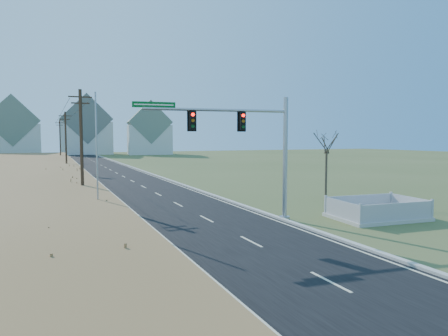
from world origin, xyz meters
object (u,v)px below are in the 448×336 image
traffic_signal_mast (257,146)px  bare_tree (327,141)px  fence_enclosure (377,214)px  open_sign (347,215)px  flagpole (97,169)px

traffic_signal_mast → bare_tree: size_ratio=1.57×
fence_enclosure → open_sign: (-2.26, 0.18, 0.08)m
flagpole → open_sign: bearing=-25.1°
fence_enclosure → flagpole: (-16.31, 6.74, 2.91)m
open_sign → bare_tree: size_ratio=0.11×
open_sign → traffic_signal_mast: bearing=146.3°
bare_tree → flagpole: bearing=-176.5°
fence_enclosure → flagpole: size_ratio=0.74×
flagpole → bare_tree: bearing=3.5°
open_sign → flagpole: flagpole is taller
traffic_signal_mast → open_sign: (5.21, -2.10, -4.30)m
fence_enclosure → open_sign: 2.27m
traffic_signal_mast → fence_enclosure: 8.96m
traffic_signal_mast → bare_tree: (9.62, 5.58, 0.24)m
flagpole → bare_tree: size_ratio=1.31×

